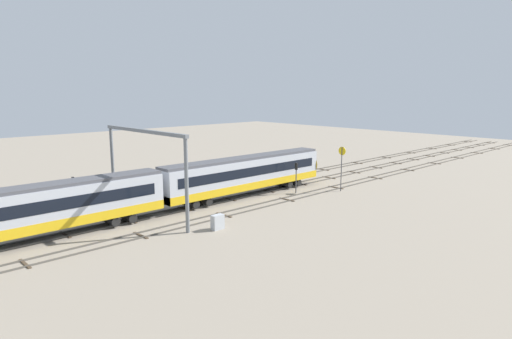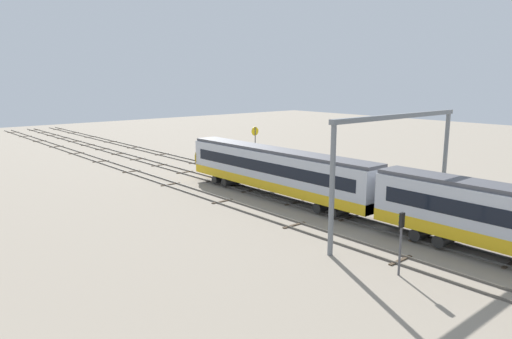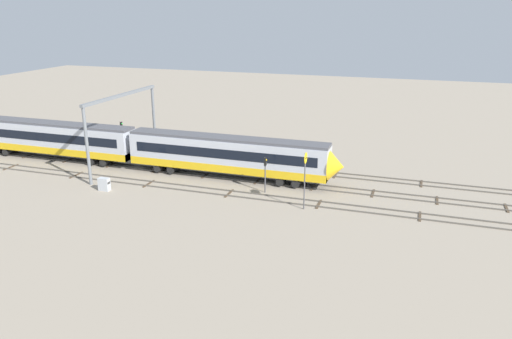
# 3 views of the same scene
# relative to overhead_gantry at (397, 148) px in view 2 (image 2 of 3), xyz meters

# --- Properties ---
(ground_plane) EXTENTS (192.51, 192.51, 0.00)m
(ground_plane) POSITION_rel_overhead_gantry_xyz_m (11.03, -0.28, -6.62)
(ground_plane) COLOR gray
(track_near_foreground) EXTENTS (176.51, 2.40, 0.16)m
(track_near_foreground) POSITION_rel_overhead_gantry_xyz_m (11.03, -5.21, -6.55)
(track_near_foreground) COLOR #59544C
(track_near_foreground) RESTS_ON ground
(track_with_train) EXTENTS (176.51, 2.40, 0.16)m
(track_with_train) POSITION_rel_overhead_gantry_xyz_m (11.03, -0.28, -6.55)
(track_with_train) COLOR #59544C
(track_with_train) RESTS_ON ground
(track_middle) EXTENTS (176.51, 2.40, 0.16)m
(track_middle) POSITION_rel_overhead_gantry_xyz_m (11.03, 4.65, -6.55)
(track_middle) COLOR #59544C
(track_middle) RESTS_ON ground
(overhead_gantry) EXTENTS (0.40, 15.34, 9.15)m
(overhead_gantry) POSITION_rel_overhead_gantry_xyz_m (0.00, 0.00, 0.00)
(overhead_gantry) COLOR slate
(overhead_gantry) RESTS_ON ground
(speed_sign_near_foreground) EXTENTS (0.14, 1.09, 5.85)m
(speed_sign_near_foreground) POSITION_rel_overhead_gantry_xyz_m (24.57, -6.86, -2.71)
(speed_sign_near_foreground) COLOR #4C4C51
(speed_sign_near_foreground) RESTS_ON ground
(signal_light_trackside_approach) EXTENTS (0.31, 0.32, 3.93)m
(signal_light_trackside_approach) POSITION_rel_overhead_gantry_xyz_m (-4.86, 6.73, -4.02)
(signal_light_trackside_approach) COLOR #4C4C51
(signal_light_trackside_approach) RESTS_ON ground
(signal_light_trackside_departure) EXTENTS (0.31, 0.32, 3.93)m
(signal_light_trackside_departure) POSITION_rel_overhead_gantry_xyz_m (19.49, -3.53, -4.02)
(signal_light_trackside_departure) COLOR #4C4C51
(signal_light_trackside_departure) RESTS_ON ground
(relay_cabinet) EXTENTS (1.23, 0.67, 1.43)m
(relay_cabinet) POSITION_rel_overhead_gantry_xyz_m (2.60, -8.54, -5.91)
(relay_cabinet) COLOR #B2B7BC
(relay_cabinet) RESTS_ON ground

